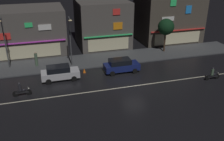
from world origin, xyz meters
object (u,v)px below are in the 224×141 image
at_px(parked_car_trailing, 60,73).
at_px(traffic_cone, 84,71).
at_px(parked_car_near_kerb, 121,65).
at_px(streetlamp_mid, 70,37).
at_px(pedestrian_on_sidewalk, 36,60).
at_px(motorcycle_lead, 21,90).
at_px(streetlamp_west, 4,39).
at_px(motorcycle_following, 213,75).

bearing_deg(parked_car_trailing, traffic_cone, -160.06).
bearing_deg(parked_car_near_kerb, streetlamp_mid, -30.32).
bearing_deg(pedestrian_on_sidewalk, motorcycle_lead, -98.50).
xyz_separation_m(parked_car_trailing, traffic_cone, (3.02, 1.10, -0.59)).
relative_size(parked_car_trailing, motorcycle_lead, 2.26).
relative_size(streetlamp_mid, traffic_cone, 11.50).
xyz_separation_m(streetlamp_west, motorcycle_following, (22.81, -9.65, -3.35)).
relative_size(parked_car_near_kerb, traffic_cone, 7.82).
xyz_separation_m(streetlamp_mid, motorcycle_following, (15.05, -8.23, -3.29)).
relative_size(streetlamp_west, motorcycle_lead, 3.38).
relative_size(motorcycle_lead, motorcycle_following, 1.00).
distance_m(streetlamp_west, pedestrian_on_sidewalk, 4.49).
distance_m(parked_car_trailing, motorcycle_following, 17.59).
xyz_separation_m(parked_car_trailing, motorcycle_lead, (-4.14, -2.75, -0.24)).
distance_m(pedestrian_on_sidewalk, motorcycle_following, 21.61).
height_order(streetlamp_west, parked_car_trailing, streetlamp_west).
bearing_deg(parked_car_trailing, parked_car_near_kerb, -179.25).
distance_m(streetlamp_mid, motorcycle_lead, 9.17).
relative_size(streetlamp_west, pedestrian_on_sidewalk, 3.39).
xyz_separation_m(parked_car_trailing, motorcycle_following, (16.91, -4.87, -0.24)).
height_order(parked_car_near_kerb, motorcycle_following, parked_car_near_kerb).
height_order(streetlamp_mid, motorcycle_lead, streetlamp_mid).
height_order(motorcycle_following, traffic_cone, motorcycle_following).
bearing_deg(parked_car_trailing, motorcycle_following, 163.93).
bearing_deg(streetlamp_west, motorcycle_following, -22.93).
height_order(streetlamp_west, pedestrian_on_sidewalk, streetlamp_west).
relative_size(pedestrian_on_sidewalk, parked_car_near_kerb, 0.44).
bearing_deg(motorcycle_lead, traffic_cone, 25.41).
bearing_deg(streetlamp_mid, parked_car_trailing, -118.89).
xyz_separation_m(pedestrian_on_sidewalk, motorcycle_lead, (-1.60, -7.30, -0.38)).
bearing_deg(streetlamp_west, pedestrian_on_sidewalk, -3.99).
bearing_deg(parked_car_trailing, motorcycle_lead, 33.62).
bearing_deg(parked_car_near_kerb, parked_car_trailing, 0.75).
height_order(pedestrian_on_sidewalk, motorcycle_lead, pedestrian_on_sidewalk).
xyz_separation_m(pedestrian_on_sidewalk, motorcycle_following, (19.45, -9.42, -0.38)).
height_order(streetlamp_west, traffic_cone, streetlamp_west).
bearing_deg(parked_car_trailing, streetlamp_mid, -118.89).
xyz_separation_m(streetlamp_mid, pedestrian_on_sidewalk, (-4.39, 1.19, -2.91)).
bearing_deg(streetlamp_mid, parked_car_near_kerb, -30.32).
relative_size(pedestrian_on_sidewalk, traffic_cone, 3.45).
height_order(streetlamp_west, motorcycle_lead, streetlamp_west).
xyz_separation_m(streetlamp_west, parked_car_trailing, (5.91, -4.78, -3.11)).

